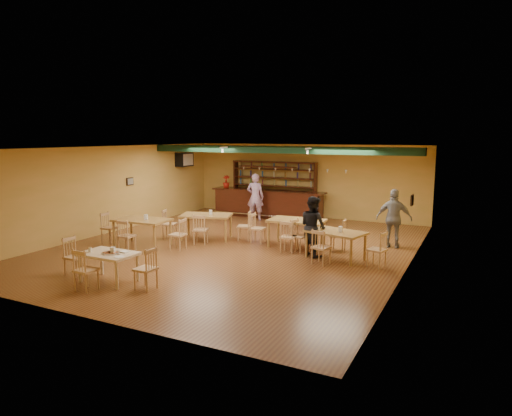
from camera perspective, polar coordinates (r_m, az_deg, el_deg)
The scene contains 23 objects.
floor at distance 13.94m, azimuth -2.51°, elevation -4.91°, with size 12.00×12.00×0.00m, color brown.
ceiling_beam at distance 16.04m, azimuth 2.30°, elevation 7.29°, with size 10.00×0.30×0.25m, color black.
track_rail_left at distance 17.38m, azimuth -2.35°, elevation 7.66°, with size 0.05×2.50×0.05m, color silver.
track_rail_right at distance 16.08m, azimuth 7.78°, elevation 7.47°, with size 0.05×2.50×0.05m, color silver.
ac_unit at distance 19.67m, azimuth -8.92°, elevation 6.00°, with size 0.34×0.70×0.48m, color silver.
picture_left at distance 17.33m, azimuth -15.46°, elevation 3.22°, with size 0.04×0.34×0.28m, color black.
picture_right at distance 12.54m, azimuth 18.91°, elevation 0.95°, with size 0.04×0.34×0.28m, color black.
bar_counter at distance 18.93m, azimuth 1.46°, elevation 0.56°, with size 4.86×0.85×1.13m, color #34160A.
back_bar_hutch at distance 19.43m, azimuth 2.26°, elevation 2.48°, with size 3.76×0.40×2.28m, color #34160A.
poinsettia at distance 19.74m, azimuth -3.74°, elevation 3.32°, with size 0.30×0.30×0.54m, color red.
dining_table_a at distance 15.07m, azimuth -6.21°, elevation -2.32°, with size 1.62×0.97×0.81m, color olive.
dining_table_b at distance 13.99m, azimuth 5.09°, elevation -3.13°, with size 1.67×1.00×0.84m, color olive.
dining_table_c at distance 14.48m, azimuth -13.98°, elevation -2.96°, with size 1.66×0.99×0.83m, color olive.
dining_table_d at distance 12.76m, azimuth 9.87°, elevation -4.56°, with size 1.55×0.93×0.77m, color olive.
near_table at distance 11.18m, azimuth -17.90°, elevation -7.04°, with size 1.29×0.83×0.69m, color beige.
pizza_tray at distance 11.03m, azimuth -17.64°, elevation -5.35°, with size 0.40×0.40×0.01m, color silver.
parmesan_shaker at distance 11.28m, azimuth -20.00°, elevation -4.91°, with size 0.07×0.07×0.11m, color #EAE5C6.
napkin_stack at distance 11.00m, azimuth -16.11°, elevation -5.27°, with size 0.20×0.15×0.03m, color white.
pizza_server at distance 10.97m, azimuth -16.95°, elevation -5.35°, with size 0.32×0.09×0.00m, color silver.
side_plate at distance 10.62m, azimuth -16.71°, elevation -5.86°, with size 0.22×0.22×0.01m, color white.
patron_bar at distance 18.22m, azimuth -0.09°, elevation 1.40°, with size 0.68×0.45×1.87m, color #9855B9.
patron_right_a at distance 12.89m, azimuth 7.13°, elevation -2.26°, with size 0.82×0.64×1.70m, color black.
patron_right_b at distance 14.31m, azimuth 16.85°, elevation -1.27°, with size 1.05×0.44×1.79m, color gray.
Camera 1 is at (6.56, -11.83, 3.36)m, focal length 32.05 mm.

